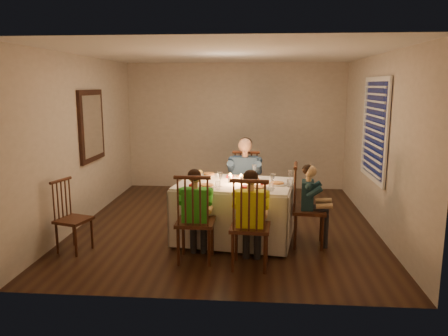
# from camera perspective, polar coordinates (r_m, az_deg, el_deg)

# --- Properties ---
(ground) EXTENTS (5.00, 5.00, 0.00)m
(ground) POSITION_cam_1_polar(r_m,az_deg,el_deg) (6.93, 0.32, -7.28)
(ground) COLOR black
(ground) RESTS_ON ground
(wall_left) EXTENTS (0.02, 5.00, 2.60)m
(wall_left) POSITION_cam_1_polar(r_m,az_deg,el_deg) (7.17, -17.94, 3.46)
(wall_left) COLOR beige
(wall_left) RESTS_ON ground
(wall_right) EXTENTS (0.02, 5.00, 2.60)m
(wall_right) POSITION_cam_1_polar(r_m,az_deg,el_deg) (6.86, 19.46, 3.06)
(wall_right) COLOR beige
(wall_right) RESTS_ON ground
(wall_back) EXTENTS (4.50, 0.02, 2.60)m
(wall_back) POSITION_cam_1_polar(r_m,az_deg,el_deg) (9.12, 1.50, 5.43)
(wall_back) COLOR beige
(wall_back) RESTS_ON ground
(ceiling) EXTENTS (5.00, 5.00, 0.00)m
(ceiling) POSITION_cam_1_polar(r_m,az_deg,el_deg) (6.61, 0.35, 14.70)
(ceiling) COLOR white
(ceiling) RESTS_ON wall_back
(dining_table) EXTENTS (1.72, 1.36, 0.79)m
(dining_table) POSITION_cam_1_polar(r_m,az_deg,el_deg) (6.09, 1.42, -4.09)
(dining_table) COLOR silver
(dining_table) RESTS_ON ground
(chair_adult) EXTENTS (0.48, 0.46, 1.12)m
(chair_adult) POSITION_cam_1_polar(r_m,az_deg,el_deg) (7.03, 2.69, -7.03)
(chair_adult) COLOR #36180E
(chair_adult) RESTS_ON ground
(chair_near_left) EXTENTS (0.46, 0.44, 1.12)m
(chair_near_left) POSITION_cam_1_polar(r_m,az_deg,el_deg) (5.57, -3.68, -11.92)
(chair_near_left) COLOR #36180E
(chair_near_left) RESTS_ON ground
(chair_near_right) EXTENTS (0.49, 0.47, 1.12)m
(chair_near_right) POSITION_cam_1_polar(r_m,az_deg,el_deg) (5.39, 3.39, -12.73)
(chair_near_right) COLOR #36180E
(chair_near_right) RESTS_ON ground
(chair_end) EXTENTS (0.48, 0.50, 1.12)m
(chair_end) POSITION_cam_1_polar(r_m,az_deg,el_deg) (6.16, 10.90, -9.84)
(chair_end) COLOR #36180E
(chair_end) RESTS_ON ground
(chair_extra) EXTENTS (0.47, 0.48, 0.96)m
(chair_extra) POSITION_cam_1_polar(r_m,az_deg,el_deg) (6.17, -18.81, -10.18)
(chair_extra) COLOR #36180E
(chair_extra) RESTS_ON ground
(adult) EXTENTS (0.54, 0.50, 1.35)m
(adult) POSITION_cam_1_polar(r_m,az_deg,el_deg) (7.03, 2.69, -7.03)
(adult) COLOR navy
(adult) RESTS_ON ground
(child_green) EXTENTS (0.41, 0.38, 1.16)m
(child_green) POSITION_cam_1_polar(r_m,az_deg,el_deg) (5.57, -3.68, -11.92)
(child_green) COLOR green
(child_green) RESTS_ON ground
(child_yellow) EXTENTS (0.45, 0.42, 1.19)m
(child_yellow) POSITION_cam_1_polar(r_m,az_deg,el_deg) (5.39, 3.39, -12.73)
(child_yellow) COLOR yellow
(child_yellow) RESTS_ON ground
(child_teal) EXTENTS (0.38, 0.41, 1.12)m
(child_teal) POSITION_cam_1_polar(r_m,az_deg,el_deg) (6.16, 10.90, -9.84)
(child_teal) COLOR #19353F
(child_teal) RESTS_ON ground
(setting_adult) EXTENTS (0.30, 0.30, 0.02)m
(setting_adult) POSITION_cam_1_polar(r_m,az_deg,el_deg) (6.32, 2.38, -1.24)
(setting_adult) COLOR silver
(setting_adult) RESTS_ON dining_table
(setting_green) EXTENTS (0.30, 0.30, 0.02)m
(setting_green) POSITION_cam_1_polar(r_m,az_deg,el_deg) (5.78, -2.27, -2.38)
(setting_green) COLOR silver
(setting_green) RESTS_ON dining_table
(setting_yellow) EXTENTS (0.30, 0.30, 0.02)m
(setting_yellow) POSITION_cam_1_polar(r_m,az_deg,el_deg) (5.69, 4.55, -2.64)
(setting_yellow) COLOR silver
(setting_yellow) RESTS_ON dining_table
(setting_teal) EXTENTS (0.30, 0.30, 0.02)m
(setting_teal) POSITION_cam_1_polar(r_m,az_deg,el_deg) (5.95, 6.95, -2.09)
(setting_teal) COLOR silver
(setting_teal) RESTS_ON dining_table
(candle_left) EXTENTS (0.06, 0.06, 0.10)m
(candle_left) POSITION_cam_1_polar(r_m,az_deg,el_deg) (6.03, 0.81, -1.43)
(candle_left) COLOR white
(candle_left) RESTS_ON dining_table
(candle_right) EXTENTS (0.06, 0.06, 0.10)m
(candle_right) POSITION_cam_1_polar(r_m,az_deg,el_deg) (6.00, 2.24, -1.50)
(candle_right) COLOR white
(candle_right) RESTS_ON dining_table
(squash) EXTENTS (0.09, 0.09, 0.09)m
(squash) POSITION_cam_1_polar(r_m,az_deg,el_deg) (6.48, -3.17, -0.65)
(squash) COLOR yellow
(squash) RESTS_ON dining_table
(orange_fruit) EXTENTS (0.08, 0.08, 0.08)m
(orange_fruit) POSITION_cam_1_polar(r_m,az_deg,el_deg) (6.02, 4.30, -1.58)
(orange_fruit) COLOR orange
(orange_fruit) RESTS_ON dining_table
(serving_bowl) EXTENTS (0.24, 0.24, 0.05)m
(serving_bowl) POSITION_cam_1_polar(r_m,az_deg,el_deg) (6.36, -1.98, -1.03)
(serving_bowl) COLOR silver
(serving_bowl) RESTS_ON dining_table
(wall_mirror) EXTENTS (0.06, 0.95, 1.15)m
(wall_mirror) POSITION_cam_1_polar(r_m,az_deg,el_deg) (7.41, -16.91, 5.30)
(wall_mirror) COLOR black
(wall_mirror) RESTS_ON wall_left
(window_blinds) EXTENTS (0.07, 1.34, 1.54)m
(window_blinds) POSITION_cam_1_polar(r_m,az_deg,el_deg) (6.92, 19.01, 4.82)
(window_blinds) COLOR black
(window_blinds) RESTS_ON wall_right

